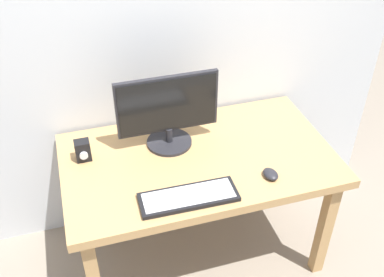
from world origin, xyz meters
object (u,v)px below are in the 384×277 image
monitor (168,111)px  keyboard_primary (189,197)px  desk (198,168)px  mouse (271,174)px  audio_controller (83,151)px

monitor → keyboard_primary: size_ratio=1.15×
desk → keyboard_primary: bearing=-115.7°
monitor → mouse: monitor is taller
monitor → keyboard_primary: 0.47m
keyboard_primary → mouse: 0.42m
monitor → mouse: size_ratio=5.72×
desk → audio_controller: audio_controller is taller
keyboard_primary → audio_controller: bearing=135.0°
monitor → mouse: 0.59m
desk → mouse: mouse is taller
mouse → audio_controller: 0.92m
desk → mouse: size_ratio=15.07×
monitor → keyboard_primary: monitor is taller
monitor → audio_controller: (-0.44, -0.01, -0.14)m
desk → mouse: (0.28, -0.25, 0.10)m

